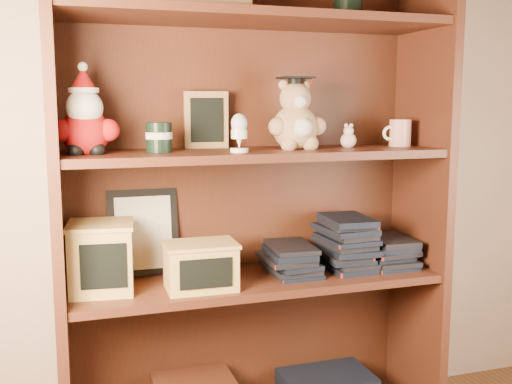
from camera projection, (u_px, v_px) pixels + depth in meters
bookcase at (250, 203)px, 1.89m from camera, size 1.20×0.35×1.60m
shelf_lower at (256, 281)px, 1.88m from camera, size 1.14×0.33×0.02m
shelf_upper at (256, 154)px, 1.82m from camera, size 1.14×0.33×0.02m
santa_plush at (85, 120)px, 1.65m from camera, size 0.18×0.13×0.26m
teachers_tin at (159, 137)px, 1.73m from camera, size 0.08×0.08×0.09m
chalkboard_plaque at (206, 121)px, 1.88m from camera, size 0.14×0.08×0.18m
egg_cup at (239, 131)px, 1.72m from camera, size 0.05×0.05×0.11m
grad_teddy_bear at (296, 121)px, 1.84m from camera, size 0.19×0.16×0.23m
pink_figurine at (348, 138)px, 1.91m from camera, size 0.05×0.05×0.08m
teacher_mug at (400, 133)px, 1.97m from camera, size 0.10×0.07×0.09m
certificate_frame at (143, 232)px, 1.89m from camera, size 0.22×0.06×0.27m
treats_box at (101, 257)px, 1.72m from camera, size 0.20×0.20×0.20m
pencils_box at (201, 265)px, 1.75m from camera, size 0.21×0.16×0.14m
book_stack_left at (290, 259)px, 1.91m from camera, size 0.14×0.20×0.10m
book_stack_mid at (346, 243)px, 1.96m from camera, size 0.14×0.20×0.18m
book_stack_right at (387, 251)px, 2.01m from camera, size 0.14×0.20×0.10m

